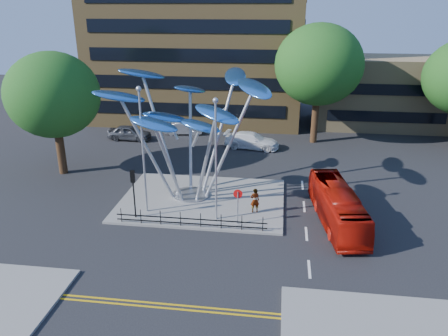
# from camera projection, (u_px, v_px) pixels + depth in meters

# --- Properties ---
(ground) EXTENTS (120.00, 120.00, 0.00)m
(ground) POSITION_uv_depth(u_px,v_px,m) (201.00, 243.00, 26.93)
(ground) COLOR black
(ground) RESTS_ON ground
(traffic_island) EXTENTS (12.00, 9.00, 0.15)m
(traffic_island) POSITION_uv_depth(u_px,v_px,m) (203.00, 200.00, 32.59)
(traffic_island) COLOR slate
(traffic_island) RESTS_ON ground
(double_yellow_near) EXTENTS (40.00, 0.12, 0.01)m
(double_yellow_near) POSITION_uv_depth(u_px,v_px,m) (179.00, 305.00, 21.38)
(double_yellow_near) COLOR gold
(double_yellow_near) RESTS_ON ground
(double_yellow_far) EXTENTS (40.00, 0.12, 0.01)m
(double_yellow_far) POSITION_uv_depth(u_px,v_px,m) (177.00, 309.00, 21.10)
(double_yellow_far) COLOR gold
(double_yellow_far) RESTS_ON ground
(low_building_near) EXTENTS (15.00, 8.00, 8.00)m
(low_building_near) POSITION_uv_depth(u_px,v_px,m) (381.00, 92.00, 51.27)
(low_building_near) COLOR #9D885C
(low_building_near) RESTS_ON ground
(tree_right) EXTENTS (8.80, 8.80, 12.11)m
(tree_right) POSITION_uv_depth(u_px,v_px,m) (319.00, 65.00, 43.43)
(tree_right) COLOR black
(tree_right) RESTS_ON ground
(tree_left) EXTENTS (7.60, 7.60, 10.32)m
(tree_left) POSITION_uv_depth(u_px,v_px,m) (53.00, 95.00, 35.53)
(tree_left) COLOR black
(tree_left) RESTS_ON ground
(leaf_sculpture) EXTENTS (12.72, 9.54, 9.51)m
(leaf_sculpture) POSITION_uv_depth(u_px,v_px,m) (188.00, 108.00, 30.93)
(leaf_sculpture) COLOR #9EA0A5
(leaf_sculpture) RESTS_ON traffic_island
(street_lamp_left) EXTENTS (0.36, 0.36, 8.80)m
(street_lamp_left) POSITION_uv_depth(u_px,v_px,m) (142.00, 140.00, 28.83)
(street_lamp_left) COLOR #9EA0A5
(street_lamp_left) RESTS_ON traffic_island
(street_lamp_right) EXTENTS (0.36, 0.36, 8.30)m
(street_lamp_right) POSITION_uv_depth(u_px,v_px,m) (216.00, 150.00, 27.83)
(street_lamp_right) COLOR #9EA0A5
(street_lamp_right) RESTS_ON traffic_island
(traffic_light_island) EXTENTS (0.28, 0.18, 3.42)m
(traffic_light_island) POSITION_uv_depth(u_px,v_px,m) (133.00, 184.00, 28.94)
(traffic_light_island) COLOR black
(traffic_light_island) RESTS_ON traffic_island
(no_entry_sign_island) EXTENTS (0.60, 0.10, 2.45)m
(no_entry_sign_island) POSITION_uv_depth(u_px,v_px,m) (238.00, 201.00, 28.37)
(no_entry_sign_island) COLOR #9EA0A5
(no_entry_sign_island) RESTS_ON traffic_island
(pedestrian_railing_front) EXTENTS (10.00, 0.06, 1.00)m
(pedestrian_railing_front) POSITION_uv_depth(u_px,v_px,m) (191.00, 221.00, 28.44)
(pedestrian_railing_front) COLOR black
(pedestrian_railing_front) RESTS_ON traffic_island
(red_bus) EXTENTS (3.35, 9.09, 2.47)m
(red_bus) POSITION_uv_depth(u_px,v_px,m) (337.00, 206.00, 28.97)
(red_bus) COLOR #A11007
(red_bus) RESTS_ON ground
(pedestrian) EXTENTS (0.74, 0.60, 1.78)m
(pedestrian) POSITION_uv_depth(u_px,v_px,m) (255.00, 200.00, 30.23)
(pedestrian) COLOR gray
(pedestrian) RESTS_ON traffic_island
(parked_car_left) EXTENTS (4.68, 2.03, 1.57)m
(parked_car_left) POSITION_uv_depth(u_px,v_px,m) (130.00, 133.00, 46.74)
(parked_car_left) COLOR #46494F
(parked_car_left) RESTS_ON ground
(parked_car_mid) EXTENTS (4.40, 2.01, 1.40)m
(parked_car_mid) POSITION_uv_depth(u_px,v_px,m) (183.00, 128.00, 48.76)
(parked_car_mid) COLOR #9A9CA1
(parked_car_mid) RESTS_ON ground
(parked_car_right) EXTENTS (5.78, 3.01, 1.60)m
(parked_car_right) POSITION_uv_depth(u_px,v_px,m) (252.00, 141.00, 44.07)
(parked_car_right) COLOR white
(parked_car_right) RESTS_ON ground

